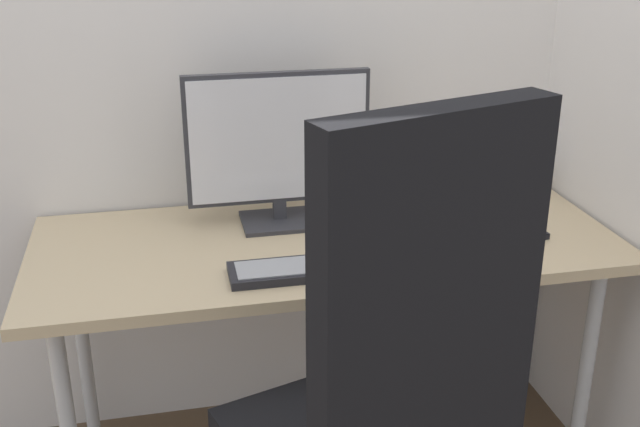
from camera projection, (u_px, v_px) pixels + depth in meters
desk at (326, 259)px, 2.10m from camera, size 1.55×0.65×0.73m
office_chair at (389, 399)px, 1.50m from camera, size 0.61×0.61×1.27m
monitor at (278, 146)px, 2.10m from camera, size 0.50×0.17×0.42m
keyboard at (319, 268)px, 1.89m from camera, size 0.44×0.12×0.02m
mouse at (459, 247)px, 1.97m from camera, size 0.07×0.10×0.04m
pen_holder at (524, 176)px, 2.38m from camera, size 0.08×0.08×0.19m
notebook at (502, 227)px, 2.13m from camera, size 0.19×0.23×0.02m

